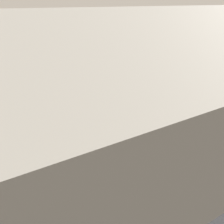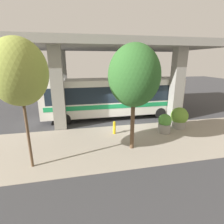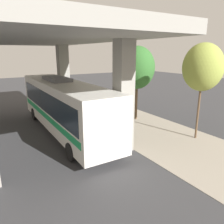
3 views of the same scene
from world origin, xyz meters
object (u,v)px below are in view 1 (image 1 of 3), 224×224
object	(u,v)px
bus	(135,128)
street_tree_near	(82,50)
fire_hydrant	(109,118)
street_tree_far	(146,36)
planter_middle	(20,138)
planter_front	(48,126)

from	to	relation	value
bus	street_tree_near	bearing A→B (deg)	177.60
fire_hydrant	street_tree_far	bearing A→B (deg)	122.46
planter_middle	street_tree_far	world-z (taller)	street_tree_far
bus	planter_front	xyz separation A→B (m)	(-4.45, -2.85, -1.35)
planter_front	planter_middle	world-z (taller)	planter_middle
fire_hydrant	street_tree_far	xyz separation A→B (m)	(-3.16, 4.97, 4.18)
bus	planter_middle	bearing A→B (deg)	-130.49
planter_front	planter_middle	bearing A→B (deg)	-67.64
planter_front	planter_middle	size ratio (longest dim) A/B	0.86
planter_front	street_tree_near	world-z (taller)	street_tree_near
street_tree_near	street_tree_far	world-z (taller)	street_tree_far
bus	street_tree_far	distance (m)	9.51
fire_hydrant	street_tree_far	distance (m)	7.23
fire_hydrant	planter_front	xyz separation A→B (m)	(-0.54, -3.68, 0.23)
bus	fire_hydrant	world-z (taller)	bus
fire_hydrant	street_tree_near	distance (m)	4.55
planter_middle	street_tree_near	world-z (taller)	street_tree_near
planter_front	street_tree_far	distance (m)	9.87
street_tree_near	street_tree_far	distance (m)	5.61
planter_front	street_tree_far	world-z (taller)	street_tree_far
street_tree_far	bus	bearing A→B (deg)	-39.36
bus	street_tree_far	bearing A→B (deg)	140.64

